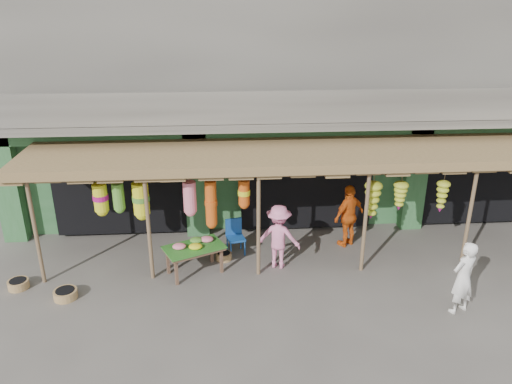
{
  "coord_description": "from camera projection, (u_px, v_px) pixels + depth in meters",
  "views": [
    {
      "loc": [
        -2.3,
        -10.51,
        6.29
      ],
      "look_at": [
        -1.47,
        1.0,
        1.63
      ],
      "focal_mm": 35.0,
      "sensor_mm": 36.0,
      "label": 1
    }
  ],
  "objects": [
    {
      "name": "basket_right",
      "position": [
        224.0,
        256.0,
        12.56
      ],
      "size": [
        0.51,
        0.51,
        0.18
      ],
      "primitive_type": "cylinder",
      "rotation": [
        0.0,
        0.0,
        0.35
      ],
      "color": "olive",
      "rests_on": "ground"
    },
    {
      "name": "awning",
      "position": [
        311.0,
        157.0,
        12.0
      ],
      "size": [
        14.0,
        2.7,
        2.79
      ],
      "color": "brown",
      "rests_on": "ground"
    },
    {
      "name": "person_vendor",
      "position": [
        349.0,
        216.0,
        13.0
      ],
      "size": [
        1.06,
        0.88,
        1.7
      ],
      "primitive_type": "imported",
      "rotation": [
        0.0,
        0.0,
        3.71
      ],
      "color": "orange",
      "rests_on": "ground"
    },
    {
      "name": "building",
      "position": [
        294.0,
        92.0,
        15.47
      ],
      "size": [
        16.4,
        6.8,
        7.0
      ],
      "color": "gray",
      "rests_on": "ground"
    },
    {
      "name": "flower_table",
      "position": [
        194.0,
        248.0,
        11.77
      ],
      "size": [
        1.58,
        1.31,
        0.82
      ],
      "rotation": [
        0.0,
        0.0,
        0.43
      ],
      "color": "brown",
      "rests_on": "ground"
    },
    {
      "name": "person_shopper",
      "position": [
        279.0,
        237.0,
        11.98
      ],
      "size": [
        1.18,
        0.88,
        1.62
      ],
      "primitive_type": "imported",
      "rotation": [
        0.0,
        0.0,
        2.84
      ],
      "color": "pink",
      "rests_on": "ground"
    },
    {
      "name": "basket_mid",
      "position": [
        66.0,
        294.0,
        10.96
      ],
      "size": [
        0.66,
        0.66,
        0.2
      ],
      "primitive_type": "cylinder",
      "rotation": [
        0.0,
        0.0,
        0.35
      ],
      "color": "olive",
      "rests_on": "ground"
    },
    {
      "name": "person_front",
      "position": [
        463.0,
        278.0,
        10.26
      ],
      "size": [
        0.7,
        0.59,
        1.62
      ],
      "primitive_type": "imported",
      "rotation": [
        0.0,
        0.0,
        3.56
      ],
      "color": "white",
      "rests_on": "ground"
    },
    {
      "name": "blue_chair",
      "position": [
        235.0,
        234.0,
        12.77
      ],
      "size": [
        0.52,
        0.53,
        0.9
      ],
      "rotation": [
        0.0,
        0.0,
        0.24
      ],
      "color": "#174A99",
      "rests_on": "ground"
    },
    {
      "name": "basket_left",
      "position": [
        18.0,
        284.0,
        11.34
      ],
      "size": [
        0.5,
        0.5,
        0.19
      ],
      "primitive_type": "cylinder",
      "rotation": [
        0.0,
        0.0,
        -0.07
      ],
      "color": "olive",
      "rests_on": "ground"
    },
    {
      "name": "ground",
      "position": [
        319.0,
        267.0,
        12.23
      ],
      "size": [
        80.0,
        80.0,
        0.0
      ],
      "primitive_type": "plane",
      "color": "#514C47",
      "rests_on": "ground"
    }
  ]
}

